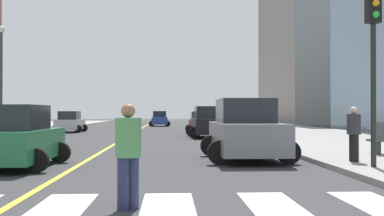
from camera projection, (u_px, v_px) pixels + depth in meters
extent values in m
cube|color=gray|center=(358.00, 143.00, 23.72)|extent=(10.00, 120.00, 0.15)
cube|color=silver|center=(168.00, 216.00, 7.28)|extent=(0.90, 4.00, 0.01)
cube|color=silver|center=(283.00, 215.00, 7.37)|extent=(0.90, 4.00, 0.01)
cube|color=yellow|center=(139.00, 130.00, 43.11)|extent=(0.16, 80.00, 0.01)
cube|color=gray|center=(332.00, 27.00, 71.42)|extent=(18.00, 24.00, 28.93)
cube|color=#B7B7BC|center=(70.00, 125.00, 37.96)|extent=(1.77, 3.80, 0.81)
cube|color=#1E2328|center=(70.00, 115.00, 37.74)|extent=(1.47, 1.91, 0.68)
cylinder|color=black|center=(84.00, 128.00, 39.15)|extent=(0.61, 0.21, 0.61)
cylinder|color=black|center=(63.00, 128.00, 39.09)|extent=(0.61, 0.21, 0.61)
cylinder|color=black|center=(78.00, 129.00, 36.81)|extent=(0.61, 0.21, 0.61)
cylinder|color=black|center=(55.00, 129.00, 36.76)|extent=(0.61, 0.21, 0.61)
cube|color=#2D479E|center=(160.00, 121.00, 54.23)|extent=(1.85, 3.93, 0.83)
cube|color=#1E2328|center=(160.00, 114.00, 54.47)|extent=(1.53, 1.98, 0.70)
cylinder|color=black|center=(152.00, 124.00, 52.96)|extent=(0.63, 0.22, 0.63)
cylinder|color=black|center=(168.00, 124.00, 53.09)|extent=(0.63, 0.22, 0.63)
cylinder|color=black|center=(152.00, 123.00, 55.37)|extent=(0.63, 0.22, 0.63)
cylinder|color=black|center=(167.00, 123.00, 55.49)|extent=(0.63, 0.22, 0.63)
cube|color=black|center=(209.00, 126.00, 29.96)|extent=(2.11, 4.48, 0.95)
cube|color=#1E2328|center=(208.00, 113.00, 30.23)|extent=(1.74, 2.25, 0.80)
cylinder|color=black|center=(194.00, 133.00, 28.51)|extent=(0.72, 0.25, 0.72)
cylinder|color=black|center=(228.00, 133.00, 28.66)|extent=(0.72, 0.25, 0.72)
cylinder|color=black|center=(191.00, 131.00, 31.25)|extent=(0.72, 0.25, 0.72)
cylinder|color=black|center=(222.00, 131.00, 31.40)|extent=(0.72, 0.25, 0.72)
cube|color=slate|center=(246.00, 137.00, 15.89)|extent=(2.11, 4.62, 0.99)
cube|color=#1E2328|center=(245.00, 111.00, 16.17)|extent=(1.77, 2.31, 0.83)
cylinder|color=black|center=(219.00, 153.00, 14.40)|extent=(0.75, 0.25, 0.75)
cylinder|color=black|center=(288.00, 152.00, 14.51)|extent=(0.75, 0.25, 0.75)
cylinder|color=black|center=(211.00, 146.00, 17.25)|extent=(0.75, 0.25, 0.75)
cylinder|color=black|center=(268.00, 146.00, 17.37)|extent=(0.75, 0.25, 0.75)
cube|color=#236B42|center=(17.00, 145.00, 13.69)|extent=(1.90, 4.08, 0.87)
cube|color=#1E2328|center=(14.00, 118.00, 13.46)|extent=(1.58, 2.05, 0.73)
cylinder|color=black|center=(60.00, 152.00, 14.97)|extent=(0.66, 0.22, 0.66)
cylinder|color=black|center=(0.00, 153.00, 14.91)|extent=(0.66, 0.22, 0.66)
cylinder|color=black|center=(36.00, 161.00, 12.46)|extent=(0.66, 0.22, 0.66)
cube|color=red|center=(201.00, 125.00, 36.88)|extent=(1.74, 3.73, 0.79)
cube|color=#1E2328|center=(200.00, 116.00, 37.11)|extent=(1.44, 1.88, 0.67)
cylinder|color=black|center=(191.00, 130.00, 35.68)|extent=(0.60, 0.20, 0.60)
cylinder|color=black|center=(213.00, 129.00, 35.79)|extent=(0.60, 0.20, 0.60)
cylinder|color=black|center=(189.00, 128.00, 37.97)|extent=(0.60, 0.20, 0.60)
cylinder|color=black|center=(210.00, 128.00, 38.08)|extent=(0.60, 0.20, 0.60)
cylinder|color=black|center=(373.00, 95.00, 12.55)|extent=(0.14, 0.14, 3.82)
cube|color=black|center=(373.00, 4.00, 12.57)|extent=(0.36, 0.28, 1.00)
sphere|color=orange|center=(376.00, 3.00, 12.40)|extent=(0.18, 0.18, 0.18)
sphere|color=green|center=(376.00, 14.00, 12.39)|extent=(0.18, 0.18, 0.18)
cube|color=#2D2D33|center=(376.00, 148.00, 16.40)|extent=(0.14, 0.48, 0.44)
cylinder|color=#232847|center=(133.00, 183.00, 7.83)|extent=(0.20, 0.20, 0.86)
cylinder|color=#232847|center=(123.00, 184.00, 7.73)|extent=(0.20, 0.20, 0.86)
cylinder|color=#47844C|center=(128.00, 137.00, 7.79)|extent=(0.43, 0.43, 0.65)
sphere|color=#936B4C|center=(128.00, 111.00, 7.79)|extent=(0.23, 0.23, 0.23)
cylinder|color=black|center=(356.00, 148.00, 13.80)|extent=(0.18, 0.18, 0.80)
cylinder|color=black|center=(352.00, 148.00, 13.96)|extent=(0.18, 0.18, 0.80)
cylinder|color=#2D2D33|center=(354.00, 124.00, 13.89)|extent=(0.40, 0.40, 0.60)
sphere|color=beige|center=(354.00, 110.00, 13.89)|extent=(0.22, 0.22, 0.22)
cylinder|color=#38383D|center=(1.00, 84.00, 29.37)|extent=(0.20, 0.20, 6.47)
sphere|color=silver|center=(1.00, 29.00, 29.40)|extent=(0.44, 0.44, 0.44)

